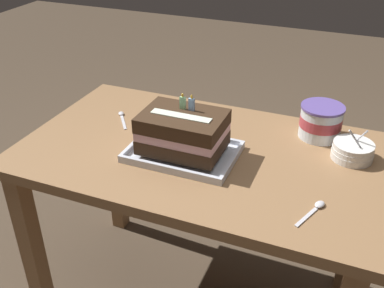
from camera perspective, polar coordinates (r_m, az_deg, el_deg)
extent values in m
cube|color=olive|center=(1.48, 1.10, -1.29)|extent=(1.17, 0.70, 0.04)
cube|color=olive|center=(1.73, -19.59, -12.48)|extent=(0.06, 0.06, 0.68)
cube|color=olive|center=(2.09, -9.68, -2.83)|extent=(0.06, 0.06, 0.68)
cube|color=olive|center=(1.85, 19.99, -9.46)|extent=(0.06, 0.06, 0.68)
cube|color=silver|center=(1.44, -1.13, -1.22)|extent=(0.34, 0.24, 0.01)
cube|color=silver|center=(1.34, -3.02, -3.13)|extent=(0.34, 0.01, 0.02)
cube|color=silver|center=(1.52, 0.53, 1.24)|extent=(0.34, 0.01, 0.02)
cube|color=silver|center=(1.49, -6.92, 0.42)|extent=(0.01, 0.21, 0.02)
cube|color=silver|center=(1.38, 5.13, -2.14)|extent=(0.01, 0.21, 0.02)
cube|color=#3A2718|center=(1.41, -1.14, 0.27)|extent=(0.25, 0.18, 0.05)
cube|color=beige|center=(1.40, -1.16, 1.58)|extent=(0.25, 0.18, 0.03)
cube|color=#3A2718|center=(1.38, -1.18, 2.93)|extent=(0.25, 0.18, 0.05)
cube|color=silver|center=(1.36, -1.41, 3.60)|extent=(0.19, 0.03, 0.00)
cube|color=#99DB9E|center=(1.39, -1.20, 5.22)|extent=(0.02, 0.01, 0.04)
ellipsoid|color=yellow|center=(1.38, -1.21, 6.18)|extent=(0.01, 0.01, 0.01)
cube|color=#8CB7EA|center=(1.38, -0.05, 5.02)|extent=(0.02, 0.01, 0.04)
ellipsoid|color=yellow|center=(1.37, -0.05, 5.99)|extent=(0.01, 0.01, 0.01)
cylinder|color=white|center=(1.50, 19.59, -1.31)|extent=(0.13, 0.13, 0.02)
cylinder|color=white|center=(1.49, 19.69, -0.81)|extent=(0.13, 0.13, 0.02)
cylinder|color=white|center=(1.49, 19.79, -0.30)|extent=(0.13, 0.13, 0.02)
cylinder|color=silver|center=(1.46, 20.10, 0.35)|extent=(0.06, 0.02, 0.07)
cylinder|color=silver|center=(1.49, 20.51, 0.78)|extent=(0.04, 0.04, 0.07)
cylinder|color=white|center=(1.58, 15.99, 2.64)|extent=(0.14, 0.14, 0.11)
cylinder|color=#B23D47|center=(1.57, 16.01, 2.81)|extent=(0.14, 0.14, 0.04)
cylinder|color=#6350A0|center=(1.55, 16.28, 4.51)|extent=(0.14, 0.14, 0.01)
ellipsoid|color=silver|center=(1.70, -8.98, 3.85)|extent=(0.03, 0.04, 0.01)
cube|color=silver|center=(1.65, -8.69, 2.73)|extent=(0.07, 0.09, 0.00)
ellipsoid|color=silver|center=(1.27, 15.88, -7.37)|extent=(0.03, 0.04, 0.01)
cube|color=silver|center=(1.22, 14.28, -8.97)|extent=(0.05, 0.10, 0.00)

